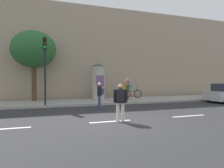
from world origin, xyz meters
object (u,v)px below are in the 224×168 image
pedestrian_with_backpack (120,100)px  bicycle_leaning (132,94)px  pedestrian_near_pole (127,87)px  traffic_light (45,60)px  street_tree (34,50)px  pedestrian_in_red_top (126,89)px  poster_column (99,81)px  pedestrian_in_dark_shirt (100,93)px

pedestrian_with_backpack → bicycle_leaning: bearing=62.9°
pedestrian_near_pole → pedestrian_with_backpack: bearing=-114.8°
traffic_light → bicycle_leaning: size_ratio=2.42×
pedestrian_with_backpack → street_tree: bearing=115.6°
pedestrian_in_red_top → poster_column: bearing=123.1°
street_tree → pedestrian_in_dark_shirt: size_ratio=3.33×
street_tree → bicycle_leaning: street_tree is taller
traffic_light → pedestrian_in_dark_shirt: 4.21m
pedestrian_in_dark_shirt → traffic_light: bearing=148.7°
pedestrian_in_dark_shirt → pedestrian_with_backpack: pedestrian_in_dark_shirt is taller
pedestrian_with_backpack → pedestrian_near_pole: pedestrian_near_pole is taller
bicycle_leaning → pedestrian_near_pole: bearing=-126.2°
traffic_light → pedestrian_in_dark_shirt: size_ratio=2.66×
pedestrian_in_dark_shirt → pedestrian_with_backpack: size_ratio=1.02×
traffic_light → pedestrian_near_pole: traffic_light is taller
traffic_light → pedestrian_near_pole: 6.59m
poster_column → pedestrian_in_dark_shirt: (-1.07, -4.64, -0.70)m
traffic_light → pedestrian_with_backpack: size_ratio=2.71×
poster_column → pedestrian_near_pole: poster_column is taller
street_tree → pedestrian_in_red_top: street_tree is taller
poster_column → pedestrian_with_backpack: poster_column is taller
pedestrian_with_backpack → pedestrian_near_pole: size_ratio=0.90×
pedestrian_near_pole → pedestrian_in_red_top: size_ratio=1.09×
pedestrian_near_pole → bicycle_leaning: 1.94m
poster_column → pedestrian_in_dark_shirt: bearing=-103.0°
pedestrian_with_backpack → pedestrian_in_red_top: (2.59, 5.82, 0.18)m
pedestrian_with_backpack → poster_column: bearing=82.6°
pedestrian_near_pole → pedestrian_in_red_top: bearing=-120.3°
poster_column → pedestrian_with_backpack: (-1.07, -8.15, -0.71)m
poster_column → pedestrian_in_dark_shirt: poster_column is taller
pedestrian_in_dark_shirt → pedestrian_in_red_top: 3.47m
traffic_light → pedestrian_near_pole: size_ratio=2.43×
bicycle_leaning → traffic_light: bearing=-159.5°
street_tree → pedestrian_near_pole: size_ratio=3.05×
poster_column → bicycle_leaning: size_ratio=1.68×
traffic_light → bicycle_leaning: (7.28, 2.72, -2.50)m
street_tree → traffic_light: bearing=-73.4°
street_tree → pedestrian_in_red_top: size_ratio=3.32×
pedestrian_in_dark_shirt → bicycle_leaning: (4.15, 4.61, -0.42)m
pedestrian_with_backpack → traffic_light: bearing=120.0°
pedestrian_with_backpack → bicycle_leaning: (4.15, 8.13, -0.40)m
street_tree → pedestrian_near_pole: (7.08, -1.70, -2.90)m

